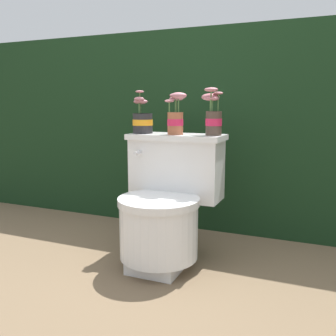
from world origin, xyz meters
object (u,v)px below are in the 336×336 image
object	(u,v)px
toilet	(166,203)
potted_plant_middle	(213,115)
potted_plant_left	(142,120)
potted_plant_midleft	(176,116)

from	to	relation	value
toilet	potted_plant_middle	distance (m)	0.51
potted_plant_left	potted_plant_midleft	bearing A→B (deg)	-2.87
potted_plant_middle	potted_plant_midleft	bearing A→B (deg)	-172.26
potted_plant_left	potted_plant_middle	bearing A→B (deg)	2.40
toilet	potted_plant_midleft	world-z (taller)	potted_plant_midleft
potted_plant_midleft	potted_plant_middle	world-z (taller)	potted_plant_middle
potted_plant_midleft	toilet	bearing A→B (deg)	-91.62
potted_plant_left	potted_plant_midleft	world-z (taller)	potted_plant_left
toilet	potted_plant_left	size ratio (longest dim) A/B	2.84
potted_plant_left	potted_plant_middle	size ratio (longest dim) A/B	0.96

